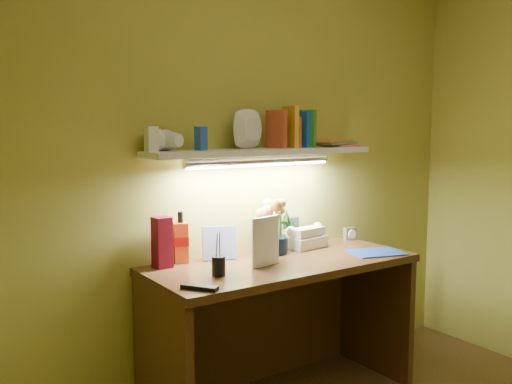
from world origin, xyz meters
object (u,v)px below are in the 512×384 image
flower_bouquet (271,224)px  telephone (304,236)px  desk_clock (350,234)px  whisky_bottle (181,237)px  desk (282,331)px

flower_bouquet → telephone: flower_bouquet is taller
desk_clock → whisky_bottle: whisky_bottle is taller
telephone → desk_clock: (0.36, 0.01, -0.03)m
flower_bouquet → whisky_bottle: (-0.50, 0.09, -0.03)m
desk → desk_clock: size_ratio=19.00×
desk_clock → flower_bouquet: bearing=-167.7°
telephone → whisky_bottle: (-0.74, 0.07, 0.06)m
desk → desk_clock: bearing=16.2°
desk_clock → whisky_bottle: bearing=-173.0°
telephone → desk_clock: size_ratio=2.96×
desk → telephone: (0.29, 0.18, 0.44)m
desk → whisky_bottle: whisky_bottle is taller
desk → desk_clock: (0.65, 0.19, 0.41)m
desk → whisky_bottle: 0.72m
whisky_bottle → desk_clock: bearing=-3.4°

